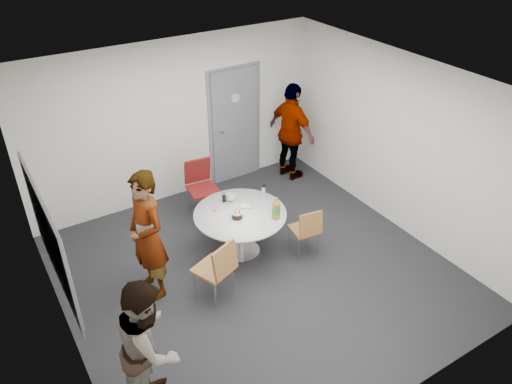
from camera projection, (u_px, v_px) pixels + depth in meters
floor at (257, 272)px, 7.01m from camera, size 5.00×5.00×0.00m
ceiling at (257, 88)px, 5.58m from camera, size 5.00×5.00×0.00m
wall_back at (175, 122)px, 8.09m from camera, size 5.00×0.00×5.00m
wall_left at (52, 258)px, 5.17m from camera, size 0.00×5.00×5.00m
wall_right at (399, 144)px, 7.41m from camera, size 0.00×5.00×5.00m
wall_front at (403, 314)px, 4.49m from camera, size 5.00×0.00×5.00m
door at (235, 125)px, 8.74m from camera, size 1.02×0.17×2.12m
whiteboard at (50, 239)px, 5.28m from camera, size 0.04×1.90×1.25m
table at (242, 218)px, 7.09m from camera, size 1.32×1.32×1.02m
chair_near_left at (218, 266)px, 6.27m from camera, size 0.56×0.59×0.91m
chair_near_right at (307, 228)px, 7.09m from camera, size 0.42×0.45×0.78m
chair_far at (201, 182)px, 7.97m from camera, size 0.49×0.53×0.95m
person_main at (147, 236)px, 6.23m from camera, size 0.53×0.72×1.80m
person_left at (150, 346)px, 4.87m from camera, size 0.93×0.99×1.62m
person_right at (292, 132)px, 8.81m from camera, size 0.60×1.10×1.79m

